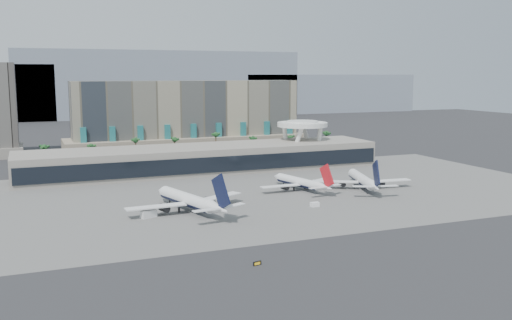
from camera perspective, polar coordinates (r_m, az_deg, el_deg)
name	(u,v)px	position (r m, az deg, el deg)	size (l,w,h in m)	color
ground	(310,229)	(172.74, 5.44, -6.84)	(900.00, 900.00, 0.00)	#232326
apron_pad	(245,193)	(221.60, -1.11, -3.34)	(260.00, 130.00, 0.06)	#5B5B59
mountain_ridge	(131,89)	(626.72, -12.37, 6.96)	(680.00, 60.00, 70.00)	gray
hotel	(188,124)	(334.89, -6.80, 3.57)	(140.00, 30.00, 42.00)	gray
terminal	(204,158)	(271.65, -5.23, 0.24)	(170.00, 32.50, 14.50)	#A0998C
saucer_structure	(302,127)	(296.12, 4.65, 3.27)	(26.00, 26.00, 21.89)	white
palm_row	(197,141)	(306.54, -5.88, 1.94)	(157.80, 2.80, 13.10)	brown
airliner_left	(189,200)	(192.96, -6.69, -4.00)	(43.07, 44.66, 15.78)	white
airliner_centre	(301,182)	(227.63, 4.48, -2.23)	(34.80, 36.15, 12.67)	white
airliner_right	(363,180)	(233.42, 10.63, -1.96)	(39.43, 40.85, 14.50)	white
service_vehicle_a	(148,214)	(187.51, -10.70, -5.32)	(5.07, 2.48, 2.48)	silver
service_vehicle_b	(315,204)	(200.42, 5.90, -4.45)	(3.06, 1.75, 1.57)	white
taxiway_sign	(257,263)	(140.15, 0.12, -10.30)	(2.26, 0.83, 1.02)	black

